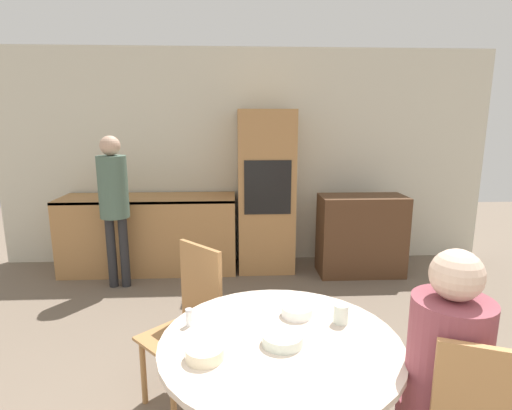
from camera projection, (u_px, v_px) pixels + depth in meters
name	position (u px, v px, depth m)	size (l,w,h in m)	color
wall_back	(246.00, 158.00, 4.93)	(6.02, 0.05, 2.60)	beige
kitchen_counter	(150.00, 232.00, 4.71)	(2.01, 0.60, 0.89)	#AD7A47
oven_unit	(266.00, 191.00, 4.69)	(0.65, 0.59, 1.88)	#AD7A47
sideboard	(361.00, 235.00, 4.59)	(0.96, 0.45, 0.92)	#51331E
dining_table	(280.00, 388.00, 1.88)	(1.11, 1.11, 0.77)	#51331E
chair_far_left	(191.00, 317.00, 2.49)	(0.57, 0.57, 1.00)	#AD7A47
person_seated	(448.00, 378.00, 1.59)	(0.31, 0.38, 1.28)	#262628
person_standing	(114.00, 195.00, 4.11)	(0.30, 0.30, 1.61)	#262628
cup	(341.00, 314.00, 1.97)	(0.07, 0.07, 0.10)	silver
bowl_near	(297.00, 311.00, 2.05)	(0.16, 0.16, 0.05)	white
bowl_centre	(283.00, 339.00, 1.79)	(0.19, 0.19, 0.05)	silver
bowl_far	(205.00, 353.00, 1.68)	(0.16, 0.16, 0.05)	beige
salt_shaker	(189.00, 317.00, 1.95)	(0.03, 0.03, 0.09)	white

